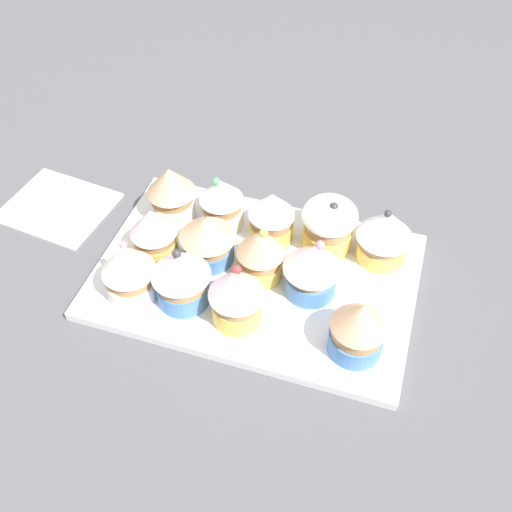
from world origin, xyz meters
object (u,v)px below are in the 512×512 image
cupcake_1 (329,224)px  cupcake_12 (128,269)px  cupcake_7 (208,237)px  cupcake_10 (235,294)px  cupcake_2 (275,216)px  cupcake_3 (222,202)px  cupcake_5 (312,268)px  cupcake_11 (181,278)px  baking_tray (256,276)px  cupcake_8 (154,232)px  cupcake_4 (171,192)px  cupcake_6 (260,253)px  cupcake_9 (358,328)px  napkin (58,206)px  cupcake_0 (385,234)px

cupcake_1 → cupcake_12: cupcake_12 is taller
cupcake_7 → cupcake_10: cupcake_10 is taller
cupcake_2 → cupcake_3: (7.08, -0.54, -0.11)cm
cupcake_1 → cupcake_2: bearing=6.0°
cupcake_5 → cupcake_10: cupcake_10 is taller
cupcake_2 → cupcake_11: cupcake_11 is taller
cupcake_5 → cupcake_7: 13.02cm
baking_tray → cupcake_8: bearing=3.0°
cupcake_11 → cupcake_4: bearing=-62.6°
cupcake_1 → cupcake_6: bearing=47.5°
cupcake_4 → baking_tray: bearing=154.7°
cupcake_6 → cupcake_12: size_ratio=0.95×
cupcake_2 → cupcake_3: bearing=-4.4°
cupcake_7 → cupcake_9: size_ratio=0.92×
cupcake_3 → cupcake_11: (0.02, 13.09, 0.20)cm
cupcake_11 → baking_tray: bearing=-137.0°
cupcake_12 → napkin: cupcake_12 is taller
cupcake_0 → cupcake_7: (19.88, 6.55, -0.25)cm
cupcake_2 → cupcake_12: 18.72cm
cupcake_6 → napkin: cupcake_6 is taller
cupcake_3 → cupcake_9: same height
cupcake_4 → cupcake_12: (-0.43, 13.26, -0.16)cm
cupcake_0 → cupcake_3: (20.38, 0.34, -0.28)cm
baking_tray → cupcake_6: (-0.55, 0.04, 4.39)cm
cupcake_5 → cupcake_8: bearing=0.2°
cupcake_4 → cupcake_5: 21.07cm
cupcake_6 → napkin: (29.93, -3.95, -4.69)cm
cupcake_8 → cupcake_11: bearing=136.4°
cupcake_0 → cupcake_3: bearing=0.9°
cupcake_3 → cupcake_5: (-13.46, 7.42, 0.37)cm
cupcake_3 → cupcake_11: 13.09cm
cupcake_4 → cupcake_11: (-6.46, 12.48, -0.33)cm
cupcake_9 → cupcake_10: 13.49cm
cupcake_9 → cupcake_4: bearing=-26.5°
cupcake_8 → napkin: cupcake_8 is taller
cupcake_7 → baking_tray: bearing=174.1°
baking_tray → cupcake_4: bearing=-25.3°
cupcake_8 → cupcake_11: cupcake_11 is taller
cupcake_8 → cupcake_10: cupcake_10 is taller
cupcake_8 → cupcake_10: bearing=153.1°
cupcake_0 → cupcake_2: 13.33cm
cupcake_5 → napkin: cupcake_5 is taller
cupcake_4 → cupcake_1: bearing=-177.8°
cupcake_9 → cupcake_0: bearing=-91.7°
cupcake_0 → cupcake_12: 30.01cm
cupcake_6 → cupcake_7: 6.76cm
cupcake_0 → cupcake_7: size_ratio=1.11×
cupcake_5 → cupcake_2: bearing=-47.2°
cupcake_0 → cupcake_7: cupcake_0 is taller
cupcake_1 → cupcake_8: size_ratio=1.03×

